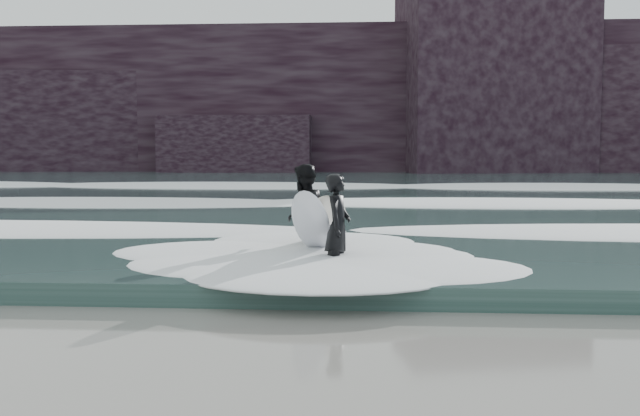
# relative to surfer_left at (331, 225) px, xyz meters

# --- Properties ---
(ground) EXTENTS (120.00, 120.00, 0.00)m
(ground) POSITION_rel_surfer_left_xyz_m (-0.17, -5.22, -0.79)
(ground) COLOR olive
(ground) RESTS_ON ground
(sea) EXTENTS (90.00, 52.00, 0.30)m
(sea) POSITION_rel_surfer_left_xyz_m (-0.17, 23.78, -0.64)
(sea) COLOR #2A453F
(sea) RESTS_ON ground
(headland) EXTENTS (70.00, 9.00, 10.00)m
(headland) POSITION_rel_surfer_left_xyz_m (-0.17, 40.78, 4.21)
(headland) COLOR black
(headland) RESTS_ON ground
(foam_near) EXTENTS (60.00, 3.20, 0.20)m
(foam_near) POSITION_rel_surfer_left_xyz_m (-0.17, 3.78, -0.39)
(foam_near) COLOR white
(foam_near) RESTS_ON sea
(foam_mid) EXTENTS (60.00, 4.00, 0.24)m
(foam_mid) POSITION_rel_surfer_left_xyz_m (-0.17, 10.78, -0.37)
(foam_mid) COLOR white
(foam_mid) RESTS_ON sea
(foam_far) EXTENTS (60.00, 4.80, 0.30)m
(foam_far) POSITION_rel_surfer_left_xyz_m (-0.17, 19.78, -0.34)
(foam_far) COLOR white
(foam_far) RESTS_ON sea
(surfer_left) EXTENTS (0.94, 1.84, 1.56)m
(surfer_left) POSITION_rel_surfer_left_xyz_m (0.00, 0.00, 0.00)
(surfer_left) COLOR black
(surfer_left) RESTS_ON ground
(surfer_right) EXTENTS (1.10, 1.98, 1.67)m
(surfer_right) POSITION_rel_surfer_left_xyz_m (-0.45, 1.10, 0.06)
(surfer_right) COLOR black
(surfer_right) RESTS_ON ground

